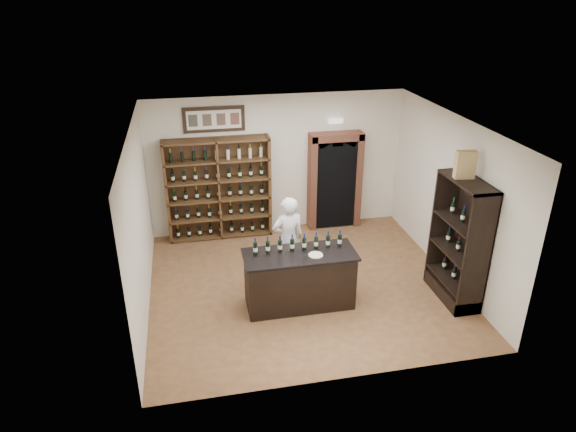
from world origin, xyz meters
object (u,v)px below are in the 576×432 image
object	(u,v)px
side_cabinet	(458,259)
counter_bottle_0	(255,248)
tasting_counter	(300,280)
wine_crate	(465,165)
shopkeeper	(288,240)
wine_shelf	(219,189)

from	to	relation	value
side_cabinet	counter_bottle_0	bearing A→B (deg)	172.90
tasting_counter	counter_bottle_0	distance (m)	0.95
counter_bottle_0	tasting_counter	bearing A→B (deg)	-10.17
wine_crate	shopkeeper	bearing A→B (deg)	167.50
side_cabinet	shopkeeper	bearing A→B (deg)	157.29
side_cabinet	wine_crate	distance (m)	1.68
wine_shelf	shopkeeper	world-z (taller)	wine_shelf
counter_bottle_0	shopkeeper	xyz separation A→B (m)	(0.69, 0.72, -0.28)
counter_bottle_0	wine_shelf	bearing A→B (deg)	97.72
tasting_counter	wine_shelf	bearing A→B (deg)	110.56
tasting_counter	counter_bottle_0	world-z (taller)	counter_bottle_0
tasting_counter	counter_bottle_0	size ratio (longest dim) A/B	6.27
tasting_counter	side_cabinet	bearing A→B (deg)	-6.28
wine_shelf	side_cabinet	distance (m)	5.02
side_cabinet	wine_crate	world-z (taller)	wine_crate
wine_shelf	tasting_counter	size ratio (longest dim) A/B	1.17
shopkeeper	wine_crate	world-z (taller)	wine_crate
shopkeeper	counter_bottle_0	bearing A→B (deg)	36.52
counter_bottle_0	wine_crate	bearing A→B (deg)	-5.36
wine_crate	side_cabinet	bearing A→B (deg)	-49.85
counter_bottle_0	wine_crate	distance (m)	3.64
wine_shelf	side_cabinet	size ratio (longest dim) A/B	1.00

